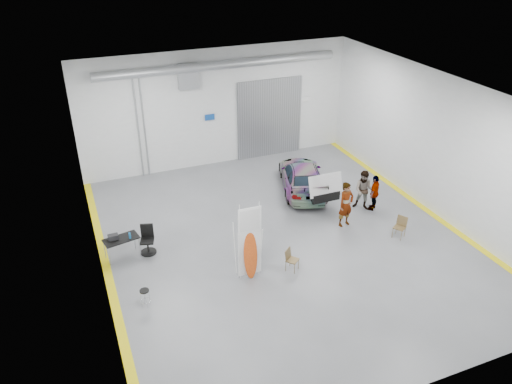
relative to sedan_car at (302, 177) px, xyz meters
name	(u,v)px	position (x,y,z in m)	size (l,w,h in m)	color
ground	(283,239)	(-2.61, -3.57, -0.67)	(16.00, 16.00, 0.00)	slate
room_shell	(268,125)	(-2.37, -1.35, 3.40)	(14.02, 16.18, 6.01)	silver
sedan_car	(302,177)	(0.00, 0.00, 0.00)	(1.90, 4.65, 1.35)	silver
person_a	(346,204)	(0.22, -3.52, 0.31)	(0.72, 0.47, 1.97)	#855F48
person_b	(364,190)	(1.68, -2.63, 0.24)	(0.89, 0.68, 1.82)	slate
person_c	(374,192)	(2.08, -2.84, 0.15)	(0.96, 0.40, 1.66)	brown
surfboard_display	(250,248)	(-4.72, -5.31, 0.55)	(0.86, 0.25, 3.02)	white
folding_chair_near	(292,264)	(-3.17, -5.50, -0.41)	(0.56, 0.62, 0.85)	brown
folding_chair_far	(399,231)	(1.75, -5.16, -0.39)	(0.57, 0.69, 0.90)	brown
shop_stool	(145,298)	(-8.50, -5.45, -0.35)	(0.33, 0.33, 0.65)	black
work_table	(119,239)	(-8.83, -2.33, 0.14)	(1.39, 0.90, 1.05)	#919499
office_chair	(147,241)	(-7.82, -2.40, -0.17)	(0.63, 0.65, 1.15)	black
trunk_lid	(325,182)	(0.00, -2.08, 0.69)	(1.57, 0.96, 0.04)	silver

